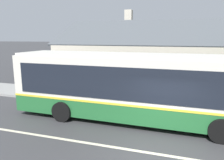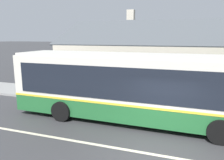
{
  "view_description": "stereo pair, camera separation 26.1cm",
  "coord_description": "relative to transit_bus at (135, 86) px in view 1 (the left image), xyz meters",
  "views": [
    {
      "loc": [
        0.56,
        -7.25,
        4.11
      ],
      "look_at": [
        -3.17,
        4.36,
        1.68
      ],
      "focal_mm": 35.0,
      "sensor_mm": 36.0,
      "label": 1
    },
    {
      "loc": [
        0.81,
        -7.16,
        4.11
      ],
      "look_at": [
        -3.17,
        4.36,
        1.68
      ],
      "focal_mm": 35.0,
      "sensor_mm": 36.0,
      "label": 2
    }
  ],
  "objects": [
    {
      "name": "lane_divider_stripe",
      "position": [
        1.53,
        -2.9,
        -1.77
      ],
      "size": [
        60.0,
        0.16,
        0.01
      ],
      "primitive_type": "cube",
      "color": "beige",
      "rests_on": "ground"
    },
    {
      "name": "sidewalk_far",
      "position": [
        1.53,
        3.1,
        -1.69
      ],
      "size": [
        60.0,
        3.0,
        0.15
      ],
      "primitive_type": "cube",
      "color": "gray",
      "rests_on": "ground"
    },
    {
      "name": "ground_plane",
      "position": [
        1.53,
        -2.9,
        -1.77
      ],
      "size": [
        300.0,
        300.0,
        0.0
      ],
      "primitive_type": "plane",
      "color": "#38383A"
    },
    {
      "name": "transit_bus",
      "position": [
        0.0,
        0.0,
        0.0
      ],
      "size": [
        12.23,
        2.87,
        3.3
      ],
      "color": "#236633",
      "rests_on": "ground"
    },
    {
      "name": "community_building",
      "position": [
        2.99,
        10.56,
        0.08
      ],
      "size": [
        23.0,
        10.25,
        6.68
      ],
      "color": "beige",
      "rests_on": "ground"
    },
    {
      "name": "bench_by_building",
      "position": [
        -5.12,
        2.74,
        -1.19
      ],
      "size": [
        1.78,
        0.51,
        0.94
      ],
      "color": "brown",
      "rests_on": "sidewalk_far"
    }
  ]
}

